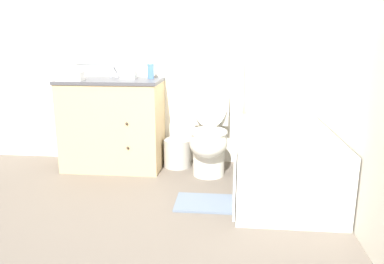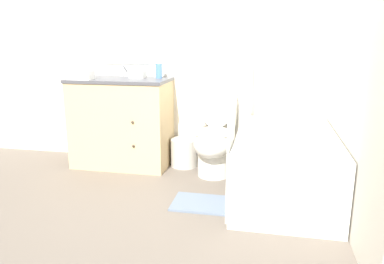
{
  "view_description": "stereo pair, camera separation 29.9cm",
  "coord_description": "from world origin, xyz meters",
  "px_view_note": "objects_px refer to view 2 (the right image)",
  "views": [
    {
      "loc": [
        0.38,
        -2.2,
        1.26
      ],
      "look_at": [
        0.09,
        0.69,
        0.53
      ],
      "focal_mm": 35.0,
      "sensor_mm": 36.0,
      "label": 1
    },
    {
      "loc": [
        0.68,
        -2.16,
        1.26
      ],
      "look_at": [
        0.09,
        0.69,
        0.53
      ],
      "focal_mm": 35.0,
      "sensor_mm": 36.0,
      "label": 2
    }
  ],
  "objects_px": {
    "tissue_box": "(138,74)",
    "wastebasket": "(184,153)",
    "toilet": "(214,137)",
    "hand_towel_folded": "(81,75)",
    "soap_dispenser": "(159,71)",
    "vanity_cabinet": "(122,122)",
    "bath_towel_folded": "(267,144)",
    "sink_faucet": "(127,73)",
    "bathtub": "(284,164)",
    "bath_mat": "(208,204)"
  },
  "relations": [
    {
      "from": "tissue_box",
      "to": "bath_towel_folded",
      "type": "bearing_deg",
      "value": -39.05
    },
    {
      "from": "soap_dispenser",
      "to": "bathtub",
      "type": "bearing_deg",
      "value": -23.34
    },
    {
      "from": "wastebasket",
      "to": "soap_dispenser",
      "type": "xyz_separation_m",
      "value": [
        -0.25,
        0.0,
        0.81
      ]
    },
    {
      "from": "toilet",
      "to": "bath_mat",
      "type": "height_order",
      "value": "toilet"
    },
    {
      "from": "wastebasket",
      "to": "bath_mat",
      "type": "bearing_deg",
      "value": -65.98
    },
    {
      "from": "vanity_cabinet",
      "to": "tissue_box",
      "type": "xyz_separation_m",
      "value": [
        0.15,
        0.08,
        0.47
      ]
    },
    {
      "from": "toilet",
      "to": "bath_mat",
      "type": "relative_size",
      "value": 1.62
    },
    {
      "from": "tissue_box",
      "to": "wastebasket",
      "type": "bearing_deg",
      "value": -0.68
    },
    {
      "from": "toilet",
      "to": "wastebasket",
      "type": "xyz_separation_m",
      "value": [
        -0.33,
        0.17,
        -0.23
      ]
    },
    {
      "from": "toilet",
      "to": "bathtub",
      "type": "xyz_separation_m",
      "value": [
        0.63,
        -0.35,
        -0.11
      ]
    },
    {
      "from": "soap_dispenser",
      "to": "bath_mat",
      "type": "distance_m",
      "value": 1.43
    },
    {
      "from": "toilet",
      "to": "wastebasket",
      "type": "relative_size",
      "value": 3.23
    },
    {
      "from": "toilet",
      "to": "hand_towel_folded",
      "type": "distance_m",
      "value": 1.39
    },
    {
      "from": "toilet",
      "to": "hand_towel_folded",
      "type": "bearing_deg",
      "value": -176.94
    },
    {
      "from": "vanity_cabinet",
      "to": "soap_dispenser",
      "type": "height_order",
      "value": "soap_dispenser"
    },
    {
      "from": "toilet",
      "to": "wastebasket",
      "type": "bearing_deg",
      "value": 152.18
    },
    {
      "from": "sink_faucet",
      "to": "tissue_box",
      "type": "height_order",
      "value": "sink_faucet"
    },
    {
      "from": "soap_dispenser",
      "to": "hand_towel_folded",
      "type": "xyz_separation_m",
      "value": [
        -0.7,
        -0.24,
        -0.03
      ]
    },
    {
      "from": "toilet",
      "to": "hand_towel_folded",
      "type": "height_order",
      "value": "hand_towel_folded"
    },
    {
      "from": "bath_towel_folded",
      "to": "toilet",
      "type": "bearing_deg",
      "value": 119.24
    },
    {
      "from": "bathtub",
      "to": "sink_faucet",
      "type": "bearing_deg",
      "value": 158.52
    },
    {
      "from": "bathtub",
      "to": "bath_mat",
      "type": "height_order",
      "value": "bathtub"
    },
    {
      "from": "toilet",
      "to": "wastebasket",
      "type": "distance_m",
      "value": 0.43
    },
    {
      "from": "wastebasket",
      "to": "sink_faucet",
      "type": "bearing_deg",
      "value": 170.58
    },
    {
      "from": "sink_faucet",
      "to": "soap_dispenser",
      "type": "height_order",
      "value": "soap_dispenser"
    },
    {
      "from": "vanity_cabinet",
      "to": "wastebasket",
      "type": "bearing_deg",
      "value": 6.95
    },
    {
      "from": "toilet",
      "to": "bath_towel_folded",
      "type": "xyz_separation_m",
      "value": [
        0.48,
        -0.85,
        0.19
      ]
    },
    {
      "from": "tissue_box",
      "to": "bath_towel_folded",
      "type": "relative_size",
      "value": 0.42
    },
    {
      "from": "bathtub",
      "to": "soap_dispenser",
      "type": "height_order",
      "value": "soap_dispenser"
    },
    {
      "from": "tissue_box",
      "to": "bath_mat",
      "type": "relative_size",
      "value": 0.26
    },
    {
      "from": "soap_dispenser",
      "to": "bath_mat",
      "type": "height_order",
      "value": "soap_dispenser"
    },
    {
      "from": "bathtub",
      "to": "wastebasket",
      "type": "height_order",
      "value": "bathtub"
    },
    {
      "from": "soap_dispenser",
      "to": "bath_towel_folded",
      "type": "relative_size",
      "value": 0.5
    },
    {
      "from": "hand_towel_folded",
      "to": "bath_towel_folded",
      "type": "bearing_deg",
      "value": -24.17
    },
    {
      "from": "bathtub",
      "to": "soap_dispenser",
      "type": "distance_m",
      "value": 1.48
    },
    {
      "from": "sink_faucet",
      "to": "vanity_cabinet",
      "type": "bearing_deg",
      "value": -90.0
    },
    {
      "from": "tissue_box",
      "to": "soap_dispenser",
      "type": "bearing_deg",
      "value": -0.74
    },
    {
      "from": "tissue_box",
      "to": "vanity_cabinet",
      "type": "bearing_deg",
      "value": -152.2
    },
    {
      "from": "bathtub",
      "to": "wastebasket",
      "type": "relative_size",
      "value": 5.02
    },
    {
      "from": "hand_towel_folded",
      "to": "bath_mat",
      "type": "height_order",
      "value": "hand_towel_folded"
    },
    {
      "from": "sink_faucet",
      "to": "hand_towel_folded",
      "type": "bearing_deg",
      "value": -133.48
    },
    {
      "from": "vanity_cabinet",
      "to": "bath_towel_folded",
      "type": "relative_size",
      "value": 2.86
    },
    {
      "from": "wastebasket",
      "to": "bath_mat",
      "type": "xyz_separation_m",
      "value": [
        0.38,
        -0.86,
        -0.13
      ]
    },
    {
      "from": "sink_faucet",
      "to": "soap_dispenser",
      "type": "distance_m",
      "value": 0.39
    },
    {
      "from": "tissue_box",
      "to": "soap_dispenser",
      "type": "distance_m",
      "value": 0.22
    },
    {
      "from": "vanity_cabinet",
      "to": "bath_mat",
      "type": "distance_m",
      "value": 1.35
    },
    {
      "from": "sink_faucet",
      "to": "bath_towel_folded",
      "type": "distance_m",
      "value": 1.85
    },
    {
      "from": "bathtub",
      "to": "wastebasket",
      "type": "xyz_separation_m",
      "value": [
        -0.95,
        0.52,
        -0.12
      ]
    },
    {
      "from": "soap_dispenser",
      "to": "sink_faucet",
      "type": "bearing_deg",
      "value": 164.87
    },
    {
      "from": "bath_mat",
      "to": "sink_faucet",
      "type": "bearing_deg",
      "value": 136.21
    }
  ]
}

